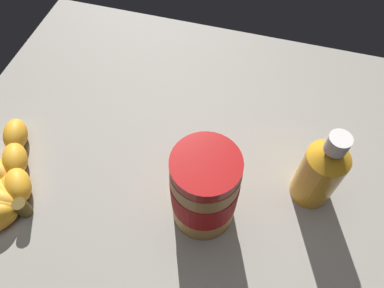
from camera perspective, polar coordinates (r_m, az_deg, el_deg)
ground_plane at (r=61.57cm, az=-4.81°, el=-3.74°), size 71.90×69.70×4.45cm
peanut_butter_jar at (r=48.90cm, az=1.97°, el=-7.28°), size 9.19×9.19×14.74cm
honey_bottle at (r=54.24cm, az=19.67°, el=-4.01°), size 6.01×6.01×14.77cm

